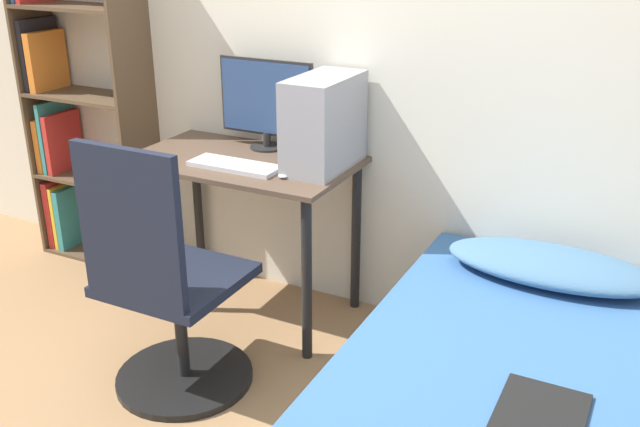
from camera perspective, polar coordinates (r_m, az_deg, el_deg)
wall_back at (r=3.19m, az=3.17°, el=13.37°), size 8.00×0.05×2.50m
desk at (r=3.26m, az=-6.13°, el=2.26°), size 1.01×0.59×0.76m
bookshelf at (r=4.04m, az=-19.21°, el=8.10°), size 0.68×0.29×1.81m
office_chair at (r=2.80m, az=-12.16°, el=-6.84°), size 0.55×0.55×1.05m
pillow at (r=2.89m, az=17.98°, el=-3.99°), size 0.80×0.36×0.11m
magazine at (r=2.15m, az=17.18°, el=-15.22°), size 0.24×0.32×0.01m
monitor at (r=3.32m, az=-4.34°, el=8.94°), size 0.48×0.16×0.42m
keyboard at (r=3.10m, az=-6.83°, el=3.82°), size 0.41×0.15×0.02m
pc_tower at (r=3.04m, az=0.33°, el=7.28°), size 0.22×0.42×0.40m
mouse at (r=2.98m, az=-2.74°, el=3.15°), size 0.06×0.09×0.02m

